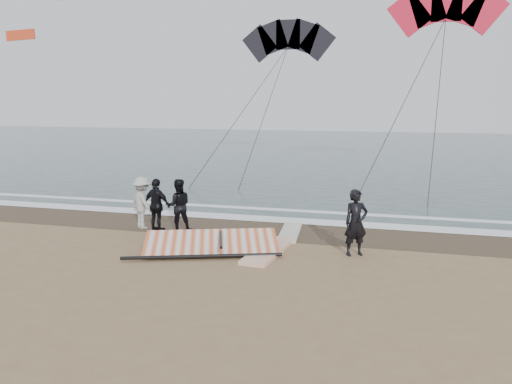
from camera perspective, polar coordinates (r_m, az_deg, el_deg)
ground at (r=13.33m, az=-3.61°, el=-9.07°), size 120.00×120.00×0.00m
sea at (r=45.31m, az=9.54°, el=4.75°), size 120.00×54.00×0.02m
wet_sand at (r=17.47m, az=1.00°, el=-4.26°), size 120.00×2.80×0.01m
foam_near at (r=18.79m, az=2.01°, el=-3.14°), size 120.00×0.90×0.01m
foam_far at (r=20.41m, az=3.05°, el=-2.04°), size 120.00×0.45×0.01m
man_main at (r=14.68m, az=11.35°, el=-3.45°), size 0.85×0.75×1.94m
board_white at (r=14.88m, az=1.43°, el=-6.71°), size 1.10×2.86×0.11m
board_cream at (r=16.92m, az=3.91°, el=-4.63°), size 0.81×2.38×0.10m
trio_cluster at (r=17.50m, az=-11.19°, el=-1.38°), size 2.63×1.26×1.84m
sail_rig at (r=15.09m, az=-5.18°, el=-5.96°), size 4.33×2.93×0.51m
kite_red at (r=30.63m, az=20.89°, el=18.59°), size 6.91×4.40×12.81m
kite_dark at (r=36.25m, az=3.65°, el=16.63°), size 7.36×6.28×14.94m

